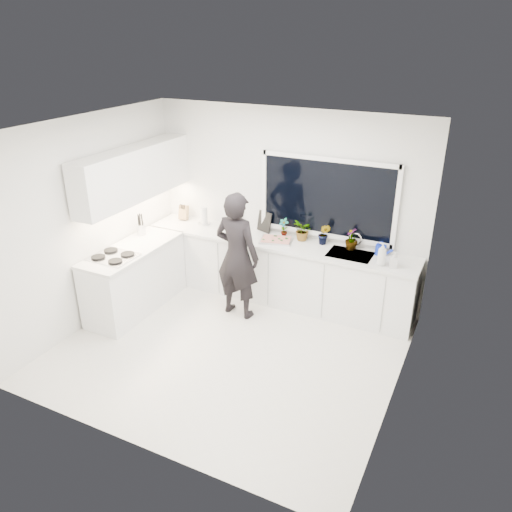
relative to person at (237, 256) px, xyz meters
The scene contains 25 objects.
floor 1.25m from the person, 69.59° to the right, with size 4.00×3.50×0.02m, color beige.
wall_back 1.09m from the person, 71.61° to the left, with size 4.00×0.02×2.70m, color white.
wall_left 1.95m from the person, 153.98° to the right, with size 0.02×3.50×2.70m, color white.
wall_right 2.51m from the person, 19.70° to the right, with size 0.02×3.50×2.70m, color white.
ceiling 2.04m from the person, 69.59° to the right, with size 4.00×3.50×0.02m, color white.
window 1.44m from the person, 44.54° to the left, with size 1.80×0.02×1.00m, color black.
base_cabinets_back 0.82m from the person, 63.49° to the left, with size 3.92×0.58×0.88m, color white.
base_cabinets_left 1.51m from the person, 160.56° to the right, with size 0.58×1.60×0.88m, color white.
countertop_back 0.68m from the person, 63.12° to the left, with size 3.94×0.62×0.04m, color silver.
countertop_left 1.44m from the person, 160.56° to the right, with size 0.62×1.60×0.04m, color silver.
upper_cabinets 1.78m from the person, behind, with size 0.34×2.10×0.70m, color white.
sink 1.49m from the person, 24.51° to the left, with size 0.58×0.42×0.14m, color silver.
faucet 1.59m from the person, 31.09° to the left, with size 0.03×0.03×0.22m, color silver.
stovetop 1.61m from the person, 148.98° to the right, with size 0.56×0.48×0.03m, color black.
person is the anchor object (origin of this frame).
pizza_tray 0.67m from the person, 62.62° to the left, with size 0.43×0.32×0.03m, color silver.
pizza 0.67m from the person, 62.62° to the left, with size 0.40×0.28×0.01m, color red.
watering_can 1.89m from the person, 24.43° to the left, with size 0.14×0.14×0.13m, color #152FC7.
paper_towel_roll 1.20m from the person, 142.77° to the left, with size 0.11×0.11×0.26m, color silver.
knife_block 1.55m from the person, 150.40° to the left, with size 0.13×0.10×0.22m, color #905E43.
utensil_crock 1.55m from the person, behind, with size 0.13×0.13×0.16m, color silver.
picture_frame_large 1.01m from the person, 120.03° to the left, with size 0.22×0.02×0.28m, color black.
picture_frame_small 0.88m from the person, 90.28° to the left, with size 0.25×0.02×0.30m, color black.
herb_plants 1.13m from the person, 44.38° to the left, with size 1.16×0.36×0.31m.
soap_bottles 1.91m from the person, 14.28° to the left, with size 0.27×0.12×0.30m.
Camera 1 is at (2.56, -4.47, 3.62)m, focal length 35.00 mm.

